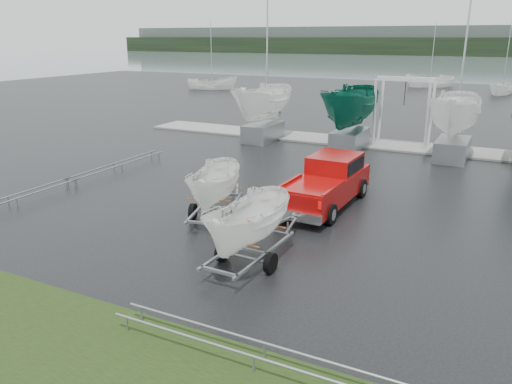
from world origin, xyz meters
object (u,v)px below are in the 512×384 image
pickup_truck (328,180)px  trailer_parked (214,153)px  trailer_hitched (249,184)px  boat_hoist (404,102)px

pickup_truck → trailer_parked: bearing=-129.2°
trailer_hitched → trailer_parked: bearing=137.4°
pickup_truck → boat_hoist: 12.29m
pickup_truck → trailer_hitched: bearing=-90.0°
boat_hoist → trailer_parked: bearing=-102.6°
trailer_hitched → boat_hoist: trailer_hitched is taller
trailer_parked → trailer_hitched: bearing=-60.0°
boat_hoist → pickup_truck: bearing=-92.0°
boat_hoist → trailer_hitched: bearing=-92.0°
trailer_hitched → boat_hoist: size_ratio=1.09×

